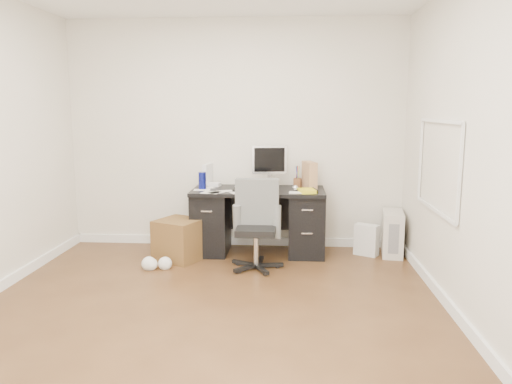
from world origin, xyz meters
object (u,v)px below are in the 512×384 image
(office_chair, at_px, (256,225))
(pc_tower, at_px, (392,233))
(desk, at_px, (258,219))
(keyboard, at_px, (253,190))
(wicker_basket, at_px, (180,240))
(lcd_monitor, at_px, (269,167))

(office_chair, distance_m, pc_tower, 1.66)
(office_chair, bearing_deg, desk, 92.27)
(keyboard, relative_size, wicker_basket, 0.98)
(pc_tower, bearing_deg, wicker_basket, -163.42)
(lcd_monitor, bearing_deg, office_chair, -106.39)
(lcd_monitor, xyz_separation_m, pc_tower, (1.42, -0.05, -0.75))
(desk, height_order, lcd_monitor, lcd_monitor)
(wicker_basket, bearing_deg, pc_tower, 8.53)
(pc_tower, bearing_deg, keyboard, -165.23)
(lcd_monitor, bearing_deg, keyboard, -133.50)
(lcd_monitor, xyz_separation_m, office_chair, (-0.11, -0.68, -0.53))
(keyboard, height_order, office_chair, office_chair)
(pc_tower, bearing_deg, desk, -170.18)
(wicker_basket, bearing_deg, lcd_monitor, 22.63)
(keyboard, xyz_separation_m, wicker_basket, (-0.80, -0.17, -0.54))
(keyboard, bearing_deg, office_chair, -76.93)
(desk, relative_size, wicker_basket, 3.33)
(office_chair, xyz_separation_m, pc_tower, (1.53, 0.63, -0.22))
(keyboard, bearing_deg, desk, 74.76)
(office_chair, height_order, wicker_basket, office_chair)
(keyboard, distance_m, wicker_basket, 0.98)
(lcd_monitor, height_order, office_chair, lcd_monitor)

